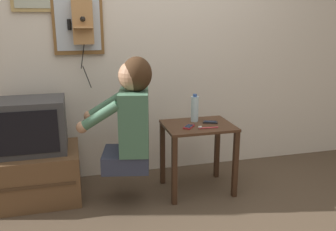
{
  "coord_description": "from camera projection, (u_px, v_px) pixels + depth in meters",
  "views": [
    {
      "loc": [
        -0.57,
        -2.07,
        1.46
      ],
      "look_at": [
        0.12,
        0.58,
        0.71
      ],
      "focal_mm": 38.0,
      "sensor_mm": 36.0,
      "label": 1
    }
  ],
  "objects": [
    {
      "name": "water_bottle",
      "position": [
        195.0,
        109.0,
        3.04
      ],
      "size": [
        0.06,
        0.06,
        0.24
      ],
      "color": "silver",
      "rests_on": "side_table"
    },
    {
      "name": "cell_phone_held",
      "position": [
        189.0,
        127.0,
        2.9
      ],
      "size": [
        0.12,
        0.13,
        0.01
      ],
      "rotation": [
        0.0,
        0.0,
        -0.67
      ],
      "color": "maroon",
      "rests_on": "side_table"
    },
    {
      "name": "cell_phone_spare",
      "position": [
        210.0,
        122.0,
        3.02
      ],
      "size": [
        0.14,
        0.1,
        0.01
      ],
      "rotation": [
        0.0,
        0.0,
        1.21
      ],
      "color": "black",
      "rests_on": "side_table"
    },
    {
      "name": "wall_back",
      "position": [
        139.0,
        39.0,
        3.21
      ],
      "size": [
        6.8,
        0.05,
        2.55
      ],
      "color": "beige",
      "rests_on": "ground_plane"
    },
    {
      "name": "wall_mirror",
      "position": [
        77.0,
        13.0,
        2.98
      ],
      "size": [
        0.42,
        0.03,
        0.68
      ],
      "color": "brown"
    },
    {
      "name": "tv_stand",
      "position": [
        37.0,
        175.0,
        2.94
      ],
      "size": [
        0.69,
        0.56,
        0.41
      ],
      "color": "brown",
      "rests_on": "ground_plane"
    },
    {
      "name": "toothbrush",
      "position": [
        207.0,
        128.0,
        2.87
      ],
      "size": [
        0.16,
        0.02,
        0.02
      ],
      "rotation": [
        0.0,
        0.0,
        1.51
      ],
      "color": "#D83F4C",
      "rests_on": "side_table"
    },
    {
      "name": "person",
      "position": [
        131.0,
        115.0,
        2.74
      ],
      "size": [
        0.61,
        0.47,
        0.88
      ],
      "rotation": [
        0.0,
        0.0,
        1.36
      ],
      "color": "#2D3347",
      "rests_on": "ground_plane"
    },
    {
      "name": "side_table",
      "position": [
        198.0,
        139.0,
        3.01
      ],
      "size": [
        0.57,
        0.45,
        0.6
      ],
      "color": "#422819",
      "rests_on": "ground_plane"
    },
    {
      "name": "wall_phone_antique",
      "position": [
        82.0,
        22.0,
        2.97
      ],
      "size": [
        0.21,
        0.18,
        0.78
      ],
      "color": "#AD7A47"
    },
    {
      "name": "television",
      "position": [
        30.0,
        126.0,
        2.82
      ],
      "size": [
        0.55,
        0.39,
        0.43
      ],
      "color": "#38383A",
      "rests_on": "tv_stand"
    }
  ]
}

